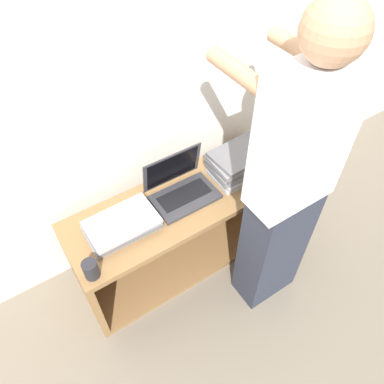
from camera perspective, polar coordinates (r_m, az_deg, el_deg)
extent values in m
plane|color=#756B5B|center=(2.47, 2.14, -13.02)|extent=(12.00, 12.00, 0.00)
cube|color=silver|center=(1.94, -6.98, 18.07)|extent=(8.00, 0.05, 2.40)
cube|color=olive|center=(2.13, -1.04, -1.29)|extent=(1.40, 0.47, 0.04)
cube|color=olive|center=(2.56, -0.88, -8.96)|extent=(1.40, 0.47, 0.04)
cube|color=olive|center=(2.22, -16.32, -13.00)|extent=(0.04, 0.47, 0.49)
cube|color=olive|center=(2.63, 11.66, 1.18)|extent=(0.04, 0.47, 0.49)
cube|color=olive|center=(2.46, -3.67, -2.04)|extent=(1.33, 0.04, 0.49)
cube|color=#333338|center=(2.11, -1.05, -0.80)|extent=(0.36, 0.23, 0.02)
cube|color=black|center=(2.11, -1.18, -0.43)|extent=(0.30, 0.13, 0.00)
cube|color=#333338|center=(2.10, -3.07, 3.72)|extent=(0.36, 0.04, 0.23)
cube|color=black|center=(2.10, -3.00, 3.66)|extent=(0.32, 0.03, 0.20)
cube|color=gray|center=(2.01, -10.77, -5.36)|extent=(0.37, 0.23, 0.02)
cube|color=slate|center=(1.99, -10.55, -5.06)|extent=(0.37, 0.24, 0.02)
cube|color=#B7B7BC|center=(1.97, -10.65, -4.52)|extent=(0.37, 0.24, 0.02)
cube|color=#B7B7BC|center=(2.27, 7.46, 3.25)|extent=(0.37, 0.24, 0.02)
cube|color=#B7B7BC|center=(2.26, 7.63, 3.74)|extent=(0.37, 0.23, 0.02)
cube|color=gray|center=(2.24, 7.37, 4.12)|extent=(0.37, 0.24, 0.02)
cube|color=gray|center=(2.23, 7.32, 4.56)|extent=(0.37, 0.24, 0.02)
cube|color=slate|center=(2.21, 7.41, 5.02)|extent=(0.37, 0.24, 0.02)
cube|color=gray|center=(2.19, 7.56, 5.32)|extent=(0.37, 0.24, 0.02)
cube|color=slate|center=(2.18, 7.71, 6.00)|extent=(0.37, 0.24, 0.02)
cube|color=#2D3342|center=(2.14, 12.21, -8.04)|extent=(0.34, 0.20, 0.85)
cube|color=white|center=(1.58, 16.56, 7.47)|extent=(0.40, 0.20, 0.67)
sphere|color=tan|center=(1.35, 20.93, 21.96)|extent=(0.23, 0.23, 0.23)
cylinder|color=tan|center=(1.50, 6.91, 17.82)|extent=(0.07, 0.32, 0.07)
cylinder|color=tan|center=(1.70, 15.99, 20.27)|extent=(0.07, 0.32, 0.07)
cylinder|color=#232328|center=(1.86, -15.16, -11.32)|extent=(0.07, 0.07, 0.10)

